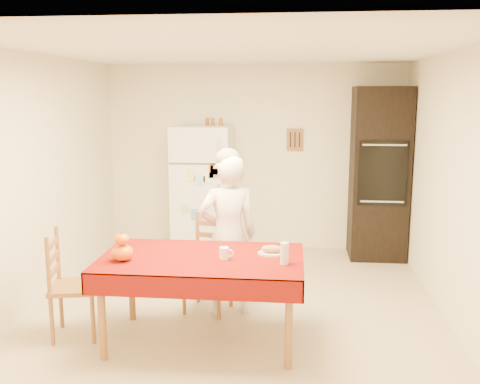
# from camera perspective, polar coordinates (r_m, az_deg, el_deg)

# --- Properties ---
(floor) EXTENTS (4.50, 4.50, 0.00)m
(floor) POSITION_cam_1_polar(r_m,az_deg,el_deg) (5.44, -0.36, -12.35)
(floor) COLOR #C5B18E
(floor) RESTS_ON ground
(room_shell) EXTENTS (4.02, 4.52, 2.51)m
(room_shell) POSITION_cam_1_polar(r_m,az_deg,el_deg) (5.04, -0.37, 4.90)
(room_shell) COLOR #EFE5C9
(room_shell) RESTS_ON ground
(refrigerator) EXTENTS (0.75, 0.74, 1.70)m
(refrigerator) POSITION_cam_1_polar(r_m,az_deg,el_deg) (7.08, -3.97, 0.18)
(refrigerator) COLOR white
(refrigerator) RESTS_ON floor
(oven_cabinet) EXTENTS (0.70, 0.62, 2.20)m
(oven_cabinet) POSITION_cam_1_polar(r_m,az_deg,el_deg) (7.07, 14.61, 1.91)
(oven_cabinet) COLOR black
(oven_cabinet) RESTS_ON floor
(dining_table) EXTENTS (1.70, 1.00, 0.76)m
(dining_table) POSITION_cam_1_polar(r_m,az_deg,el_deg) (4.55, -4.10, -7.73)
(dining_table) COLOR brown
(dining_table) RESTS_ON floor
(chair_far) EXTENTS (0.50, 0.48, 0.95)m
(chair_far) POSITION_cam_1_polar(r_m,az_deg,el_deg) (5.30, -3.20, -7.15)
(chair_far) COLOR brown
(chair_far) RESTS_ON floor
(chair_left) EXTENTS (0.48, 0.49, 0.95)m
(chair_left) POSITION_cam_1_polar(r_m,az_deg,el_deg) (4.94, -17.96, -8.99)
(chair_left) COLOR brown
(chair_left) RESTS_ON floor
(seated_woman) EXTENTS (0.65, 0.53, 1.56)m
(seated_woman) POSITION_cam_1_polar(r_m,az_deg,el_deg) (5.10, -1.29, -4.69)
(seated_woman) COLOR silver
(seated_woman) RESTS_ON floor
(coffee_mug) EXTENTS (0.08, 0.08, 0.10)m
(coffee_mug) POSITION_cam_1_polar(r_m,az_deg,el_deg) (4.44, -1.71, -6.54)
(coffee_mug) COLOR white
(coffee_mug) RESTS_ON dining_table
(pumpkin_lower) EXTENTS (0.18, 0.18, 0.13)m
(pumpkin_lower) POSITION_cam_1_polar(r_m,az_deg,el_deg) (4.50, -12.44, -6.34)
(pumpkin_lower) COLOR #E86405
(pumpkin_lower) RESTS_ON dining_table
(pumpkin_upper) EXTENTS (0.12, 0.12, 0.09)m
(pumpkin_upper) POSITION_cam_1_polar(r_m,az_deg,el_deg) (4.47, -12.50, -4.94)
(pumpkin_upper) COLOR #E53505
(pumpkin_upper) RESTS_ON pumpkin_lower
(wine_glass) EXTENTS (0.07, 0.07, 0.18)m
(wine_glass) POSITION_cam_1_polar(r_m,az_deg,el_deg) (4.32, 4.77, -6.53)
(wine_glass) COLOR silver
(wine_glass) RESTS_ON dining_table
(bread_plate) EXTENTS (0.24, 0.24, 0.02)m
(bread_plate) POSITION_cam_1_polar(r_m,az_deg,el_deg) (4.58, 3.40, -6.55)
(bread_plate) COLOR white
(bread_plate) RESTS_ON dining_table
(bread_loaf) EXTENTS (0.18, 0.10, 0.06)m
(bread_loaf) POSITION_cam_1_polar(r_m,az_deg,el_deg) (4.57, 3.41, -6.07)
(bread_loaf) COLOR #9F744E
(bread_loaf) RESTS_ON bread_plate
(spice_jar_left) EXTENTS (0.05, 0.05, 0.10)m
(spice_jar_left) POSITION_cam_1_polar(r_m,az_deg,el_deg) (7.02, -3.51, 7.49)
(spice_jar_left) COLOR brown
(spice_jar_left) RESTS_ON refrigerator
(spice_jar_mid) EXTENTS (0.05, 0.05, 0.10)m
(spice_jar_mid) POSITION_cam_1_polar(r_m,az_deg,el_deg) (7.01, -2.91, 7.49)
(spice_jar_mid) COLOR #944E1B
(spice_jar_mid) RESTS_ON refrigerator
(spice_jar_right) EXTENTS (0.05, 0.05, 0.10)m
(spice_jar_right) POSITION_cam_1_polar(r_m,az_deg,el_deg) (6.99, -2.06, 7.49)
(spice_jar_right) COLOR #99541B
(spice_jar_right) RESTS_ON refrigerator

